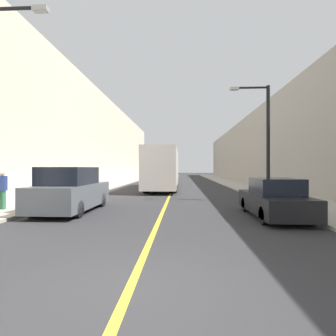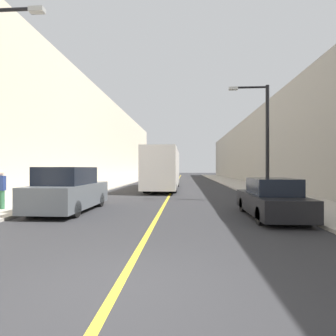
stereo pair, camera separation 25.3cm
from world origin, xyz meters
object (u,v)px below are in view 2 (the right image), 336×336
Objects in this scene: car_right_near at (271,200)px; pedestrian at (1,189)px; parked_suv_left at (69,191)px; street_lamp_right at (264,134)px; bus at (164,168)px.

pedestrian is (-11.46, 0.69, 0.32)m from car_right_near.
parked_suv_left is at bearing 5.51° from pedestrian.
car_right_near is 5.88m from street_lamp_right.
bus is 2.35× the size of parked_suv_left.
car_right_near is 11.49m from pedestrian.
bus reaches higher than pedestrian.
bus is 12.64m from parked_suv_left.
parked_suv_left is (-3.23, -12.18, -0.99)m from bus.
street_lamp_right is 13.56m from pedestrian.
street_lamp_right reaches higher than pedestrian.
street_lamp_right is 3.81× the size of pedestrian.
pedestrian is at bearing 176.54° from car_right_near.
street_lamp_right is at bearing -52.46° from bus.
bus is 13.95m from pedestrian.
parked_suv_left reaches higher than pedestrian.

